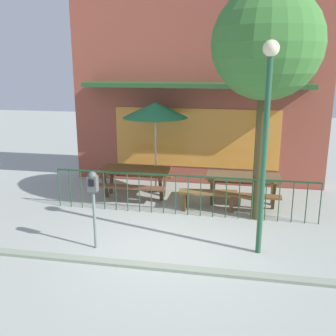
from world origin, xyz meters
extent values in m
plane|color=#9DA39B|center=(0.00, 0.00, 0.00)|extent=(40.00, 40.00, 0.00)
cube|color=#572026|center=(0.00, 4.51, 0.00)|extent=(7.28, 0.54, 0.01)
cube|color=#9D4A39|center=(0.00, 4.51, 2.94)|extent=(7.28, 0.50, 5.88)
cube|color=orange|center=(0.00, 4.25, 1.35)|extent=(4.73, 0.02, 1.70)
cube|color=#255428|center=(0.00, 3.88, 2.87)|extent=(6.19, 0.77, 0.12)
cube|color=#1B4124|center=(0.00, 1.71, 0.95)|extent=(6.12, 0.04, 0.04)
cylinder|color=#254B31|center=(-3.06, 1.71, 0.47)|extent=(0.02, 0.02, 0.95)
cylinder|color=#1C4D2A|center=(-2.77, 1.71, 0.47)|extent=(0.02, 0.02, 0.95)
cylinder|color=#2C442A|center=(-2.48, 1.71, 0.47)|extent=(0.02, 0.02, 0.95)
cylinder|color=#233D20|center=(-2.19, 1.71, 0.47)|extent=(0.02, 0.02, 0.95)
cylinder|color=#25412A|center=(-1.89, 1.71, 0.47)|extent=(0.02, 0.02, 0.95)
cylinder|color=#1C3D21|center=(-1.60, 1.71, 0.47)|extent=(0.02, 0.02, 0.95)
cylinder|color=#2A4D32|center=(-1.31, 1.71, 0.47)|extent=(0.02, 0.02, 0.95)
cylinder|color=#1E4532|center=(-1.02, 1.71, 0.47)|extent=(0.02, 0.02, 0.95)
cylinder|color=#2B3D25|center=(-0.73, 1.71, 0.47)|extent=(0.02, 0.02, 0.95)
cylinder|color=#1C4330|center=(-0.44, 1.71, 0.47)|extent=(0.02, 0.02, 0.95)
cylinder|color=#1C502F|center=(-0.15, 1.71, 0.47)|extent=(0.02, 0.02, 0.95)
cylinder|color=#234630|center=(0.15, 1.71, 0.47)|extent=(0.02, 0.02, 0.95)
cylinder|color=#2A4328|center=(0.44, 1.71, 0.47)|extent=(0.02, 0.02, 0.95)
cylinder|color=#1F422A|center=(0.73, 1.71, 0.47)|extent=(0.02, 0.02, 0.95)
cylinder|color=#204922|center=(1.02, 1.71, 0.47)|extent=(0.02, 0.02, 0.95)
cylinder|color=#2A3D26|center=(1.31, 1.71, 0.47)|extent=(0.02, 0.02, 0.95)
cylinder|color=#234F2E|center=(1.60, 1.71, 0.47)|extent=(0.02, 0.02, 0.95)
cylinder|color=#1E442C|center=(1.89, 1.71, 0.47)|extent=(0.02, 0.02, 0.95)
cylinder|color=#2B4E25|center=(2.19, 1.71, 0.47)|extent=(0.02, 0.02, 0.95)
cylinder|color=#2A3E2A|center=(2.48, 1.71, 0.47)|extent=(0.02, 0.02, 0.95)
cylinder|color=#1F3E29|center=(2.77, 1.71, 0.47)|extent=(0.02, 0.02, 0.95)
cylinder|color=#263E2C|center=(3.06, 1.71, 0.47)|extent=(0.02, 0.02, 0.95)
cube|color=brown|center=(-1.41, 2.75, 0.74)|extent=(1.81, 0.78, 0.07)
cube|color=brown|center=(-1.40, 2.20, 0.44)|extent=(1.80, 0.28, 0.05)
cube|color=brown|center=(-1.41, 3.30, 0.44)|extent=(1.80, 0.28, 0.05)
cube|color=#4F3B29|center=(-2.14, 2.46, 0.37)|extent=(0.07, 0.35, 0.78)
cube|color=#4D3C1D|center=(-2.15, 3.02, 0.37)|extent=(0.07, 0.35, 0.78)
cube|color=#513219|center=(-0.66, 2.47, 0.37)|extent=(0.07, 0.35, 0.78)
cube|color=#523D1F|center=(-0.67, 3.03, 0.37)|extent=(0.07, 0.35, 0.78)
cube|color=brown|center=(1.38, 2.64, 0.74)|extent=(1.81, 0.78, 0.07)
cube|color=brown|center=(1.38, 2.09, 0.44)|extent=(1.80, 0.28, 0.05)
cube|color=brown|center=(1.39, 3.19, 0.44)|extent=(1.80, 0.28, 0.05)
cube|color=#513F1C|center=(0.64, 2.37, 0.37)|extent=(0.07, 0.35, 0.78)
cube|color=#52331B|center=(0.65, 2.93, 0.37)|extent=(0.07, 0.35, 0.78)
cube|color=#513A1A|center=(2.12, 2.36, 0.37)|extent=(0.07, 0.35, 0.78)
cube|color=#50451B|center=(2.13, 2.92, 0.37)|extent=(0.07, 0.35, 0.78)
cylinder|color=black|center=(-0.98, 3.35, 0.03)|extent=(0.36, 0.36, 0.05)
cylinder|color=#B2BCAC|center=(-0.98, 3.35, 1.20)|extent=(0.04, 0.04, 2.40)
cone|color=#227445|center=(-0.98, 3.35, 2.25)|extent=(1.74, 1.74, 0.40)
cube|color=brown|center=(0.57, 2.12, 0.45)|extent=(1.43, 0.47, 0.06)
cube|color=brown|center=(0.01, 2.06, 0.23)|extent=(0.08, 0.29, 0.45)
cube|color=brown|center=(1.13, 2.18, 0.23)|extent=(0.08, 0.29, 0.45)
cylinder|color=slate|center=(-1.37, -0.29, 0.57)|extent=(0.06, 0.06, 1.15)
cube|color=#4F5652|center=(-1.37, -0.29, 1.29)|extent=(0.18, 0.14, 0.30)
sphere|color=#434F4D|center=(-1.37, -0.29, 1.44)|extent=(0.17, 0.17, 0.17)
cube|color=black|center=(-1.37, -0.37, 1.33)|extent=(0.11, 0.01, 0.13)
cylinder|color=#493F20|center=(1.72, 1.82, 1.60)|extent=(0.27, 0.27, 3.20)
sphere|color=#3D7934|center=(1.72, 1.82, 3.83)|extent=(2.32, 2.32, 2.32)
cylinder|color=#235236|center=(1.70, 0.10, 1.78)|extent=(0.10, 0.10, 3.57)
sphere|color=beige|center=(1.70, 0.10, 3.69)|extent=(0.28, 0.28, 0.28)
cube|color=gray|center=(0.00, -0.84, 0.00)|extent=(10.20, 0.20, 0.11)
camera|label=1|loc=(1.30, -6.86, 3.46)|focal=42.13mm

